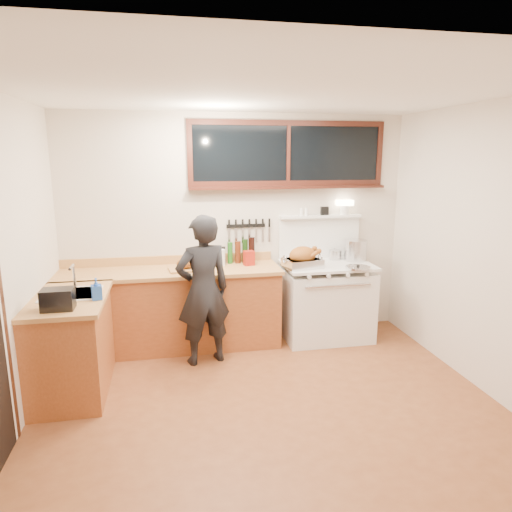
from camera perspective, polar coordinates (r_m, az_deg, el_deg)
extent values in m
cube|color=brown|center=(4.17, 1.63, -18.37)|extent=(4.00, 3.50, 0.02)
cube|color=beige|center=(5.39, -2.40, 3.62)|extent=(4.00, 0.05, 2.60)
cube|color=beige|center=(2.07, 12.87, -11.48)|extent=(4.00, 0.05, 2.60)
cube|color=beige|center=(4.56, 27.40, 0.60)|extent=(0.05, 3.50, 2.60)
cube|color=white|center=(3.62, 1.91, 20.36)|extent=(4.00, 3.50, 0.05)
cube|color=brown|center=(5.23, -10.53, -6.71)|extent=(2.40, 0.60, 0.86)
cube|color=#BB854A|center=(5.09, -10.73, -1.96)|extent=(2.44, 0.64, 0.04)
cube|color=#BB854A|center=(5.36, -10.79, -0.46)|extent=(2.40, 0.03, 0.10)
sphere|color=#B78C38|center=(4.98, -22.24, -5.16)|extent=(0.03, 0.03, 0.03)
sphere|color=#B78C38|center=(4.90, -16.48, -5.00)|extent=(0.03, 0.03, 0.03)
sphere|color=#B78C38|center=(4.88, -10.62, -4.78)|extent=(0.03, 0.03, 0.03)
sphere|color=#B78C38|center=(4.90, -4.75, -4.52)|extent=(0.03, 0.03, 0.03)
sphere|color=#B78C38|center=(4.97, 0.43, -4.24)|extent=(0.03, 0.03, 0.03)
cube|color=brown|center=(4.55, -22.00, -10.42)|extent=(0.60, 1.05, 0.86)
cube|color=#BB854A|center=(4.40, -22.35, -4.99)|extent=(0.64, 1.09, 0.04)
cube|color=white|center=(4.48, -22.00, -5.20)|extent=(0.45, 0.40, 0.14)
cube|color=white|center=(4.46, -22.07, -4.40)|extent=(0.50, 0.45, 0.01)
cylinder|color=silver|center=(4.60, -21.77, -2.39)|extent=(0.02, 0.02, 0.24)
cylinder|color=silver|center=(4.50, -22.06, -1.29)|extent=(0.02, 0.18, 0.02)
cube|color=white|center=(5.49, 8.72, -5.93)|extent=(1.00, 0.70, 0.82)
cube|color=white|center=(5.36, 8.89, -1.10)|extent=(1.02, 0.72, 0.03)
cube|color=white|center=(5.15, 10.02, -5.92)|extent=(0.88, 0.02, 0.46)
cylinder|color=silver|center=(5.06, 10.25, -3.66)|extent=(0.75, 0.02, 0.02)
cylinder|color=white|center=(4.93, 6.67, -2.64)|extent=(0.04, 0.03, 0.04)
cylinder|color=white|center=(5.00, 9.08, -2.50)|extent=(0.04, 0.03, 0.04)
cylinder|color=white|center=(5.08, 11.41, -2.36)|extent=(0.04, 0.03, 0.04)
cylinder|color=white|center=(5.17, 13.67, -2.22)|extent=(0.04, 0.03, 0.04)
cube|color=white|center=(5.60, 7.88, 2.28)|extent=(1.00, 0.05, 0.50)
cube|color=white|center=(5.53, 8.06, 4.93)|extent=(1.00, 0.12, 0.03)
cylinder|color=white|center=(5.63, 10.99, 5.67)|extent=(0.11, 0.11, 0.11)
cube|color=#FFE5B2|center=(5.62, 11.02, 6.55)|extent=(0.20, 0.10, 0.07)
cube|color=black|center=(5.54, 8.57, 5.61)|extent=(0.09, 0.05, 0.10)
cylinder|color=white|center=(5.47, 6.29, 5.53)|extent=(0.04, 0.04, 0.09)
cylinder|color=white|center=(5.45, 5.68, 5.52)|extent=(0.04, 0.04, 0.09)
cube|color=black|center=(5.41, 4.04, 12.66)|extent=(2.20, 0.01, 0.62)
cube|color=black|center=(5.42, 4.11, 16.26)|extent=(2.32, 0.04, 0.06)
cube|color=black|center=(5.41, 4.00, 9.06)|extent=(2.32, 0.04, 0.06)
cube|color=black|center=(5.23, -8.30, 12.58)|extent=(0.06, 0.04, 0.62)
cube|color=black|center=(5.80, 15.16, 12.26)|extent=(0.06, 0.04, 0.62)
cube|color=black|center=(5.40, 4.05, 12.66)|extent=(0.04, 0.04, 0.62)
cube|color=black|center=(5.37, 4.12, 8.55)|extent=(2.32, 0.13, 0.03)
cube|color=black|center=(3.79, -28.98, -5.68)|extent=(0.01, 0.07, 2.10)
cube|color=black|center=(5.37, -1.28, 3.80)|extent=(0.46, 0.02, 0.04)
cube|color=silver|center=(5.34, -3.37, 2.54)|extent=(0.02, 0.00, 0.18)
cube|color=black|center=(5.32, -3.39, 4.03)|extent=(0.02, 0.02, 0.10)
cube|color=silver|center=(5.35, -2.52, 2.57)|extent=(0.02, 0.00, 0.18)
cube|color=black|center=(5.33, -2.53, 4.06)|extent=(0.02, 0.02, 0.10)
cube|color=silver|center=(5.36, -1.67, 2.60)|extent=(0.02, 0.00, 0.18)
cube|color=black|center=(5.34, -1.68, 4.08)|extent=(0.02, 0.02, 0.10)
cube|color=silver|center=(5.38, -0.83, 2.63)|extent=(0.03, 0.00, 0.18)
cube|color=black|center=(5.36, -0.83, 4.11)|extent=(0.02, 0.02, 0.10)
cube|color=silver|center=(5.39, 0.01, 2.66)|extent=(0.03, 0.00, 0.18)
cube|color=black|center=(5.37, 0.01, 4.13)|extent=(0.02, 0.02, 0.10)
cube|color=silver|center=(5.41, 0.84, 2.69)|extent=(0.03, 0.00, 0.18)
cube|color=black|center=(5.39, 0.85, 4.15)|extent=(0.02, 0.02, 0.10)
cube|color=silver|center=(5.42, 1.67, 2.71)|extent=(0.03, 0.00, 0.18)
cube|color=black|center=(5.40, 1.68, 4.18)|extent=(0.02, 0.02, 0.10)
imported|color=black|center=(4.70, -6.61, -4.30)|extent=(0.65, 0.51, 1.56)
imported|color=blue|center=(4.20, -19.32, -3.90)|extent=(0.10, 0.11, 0.19)
cube|color=black|center=(4.05, -23.53, -4.99)|extent=(0.25, 0.17, 0.17)
cube|color=#BB854A|center=(5.05, -8.76, -1.65)|extent=(0.39, 0.31, 0.02)
ellipsoid|color=brown|center=(5.03, -8.78, -0.93)|extent=(0.21, 0.16, 0.12)
sphere|color=brown|center=(5.08, -7.80, -0.50)|extent=(0.05, 0.05, 0.05)
sphere|color=brown|center=(4.99, -7.74, -0.72)|extent=(0.05, 0.05, 0.05)
cube|color=silver|center=(5.13, 5.82, -0.88)|extent=(0.45, 0.37, 0.10)
cube|color=#3F3F42|center=(5.12, 5.83, -0.50)|extent=(0.39, 0.32, 0.03)
torus|color=silver|center=(5.06, 3.58, -0.44)|extent=(0.03, 0.10, 0.10)
torus|color=silver|center=(5.18, 8.04, -0.24)|extent=(0.03, 0.10, 0.10)
ellipsoid|color=brown|center=(5.11, 5.84, 0.10)|extent=(0.35, 0.29, 0.20)
cylinder|color=brown|center=(5.07, 7.24, 0.19)|extent=(0.12, 0.07, 0.09)
sphere|color=brown|center=(5.08, 7.87, 0.60)|extent=(0.06, 0.06, 0.06)
cylinder|color=brown|center=(5.21, 6.73, 0.54)|extent=(0.12, 0.07, 0.09)
sphere|color=brown|center=(5.22, 7.34, 0.94)|extent=(0.06, 0.06, 0.06)
cylinder|color=silver|center=(5.56, 12.35, 0.71)|extent=(0.33, 0.33, 0.25)
cylinder|color=silver|center=(5.58, 9.84, 0.16)|extent=(0.19, 0.19, 0.12)
cylinder|color=black|center=(5.68, 9.74, 0.89)|extent=(0.06, 0.15, 0.02)
cylinder|color=silver|center=(5.18, 12.63, -1.41)|extent=(0.31, 0.31, 0.02)
sphere|color=black|center=(5.18, 12.64, -1.22)|extent=(0.03, 0.03, 0.03)
cube|color=#9D1C11|center=(5.20, -0.89, -0.26)|extent=(0.13, 0.11, 0.17)
cylinder|color=white|center=(5.19, -4.41, -0.20)|extent=(0.13, 0.13, 0.19)
cylinder|color=black|center=(5.28, -4.13, 0.10)|extent=(0.05, 0.05, 0.20)
cylinder|color=black|center=(5.29, -3.26, 0.40)|extent=(0.06, 0.06, 0.25)
cylinder|color=black|center=(5.30, -2.29, 0.49)|extent=(0.07, 0.07, 0.26)
cylinder|color=black|center=(5.31, -1.38, 0.63)|extent=(0.06, 0.06, 0.28)
cylinder|color=black|center=(5.32, -0.55, 0.77)|extent=(0.07, 0.07, 0.30)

